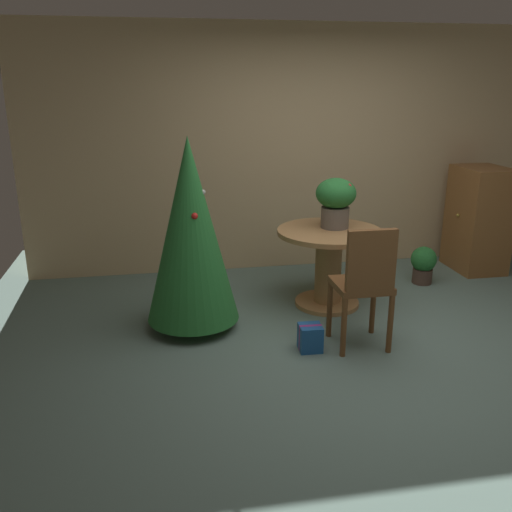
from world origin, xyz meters
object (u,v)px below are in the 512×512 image
Objects in this scene: potted_plant at (423,264)px; wooden_cabinet at (478,219)px; flower_vase at (336,199)px; gift_box_blue at (310,338)px; holiday_tree at (191,231)px; round_dining_table at (329,258)px; wooden_chair_near at (365,281)px.

wooden_cabinet is at bearing 23.21° from potted_plant.
flower_vase is 1.38m from gift_box_blue.
potted_plant is at bearing 16.16° from flower_vase.
holiday_tree reaches higher than wooden_cabinet.
round_dining_table is 2.06m from wooden_cabinet.
holiday_tree is at bearing -162.72° from wooden_cabinet.
wooden_cabinet is (1.93, 0.72, 0.11)m from round_dining_table.
wooden_chair_near reaches higher than potted_plant.
gift_box_blue is at bearing -34.24° from holiday_tree.
flower_vase reaches higher than gift_box_blue.
wooden_chair_near reaches higher than gift_box_blue.
round_dining_table reaches higher than potted_plant.
potted_plant is at bearing 18.55° from round_dining_table.
wooden_cabinet reaches higher than gift_box_blue.
round_dining_table is at bearing -159.54° from wooden_cabinet.
potted_plant is at bearing -156.79° from wooden_cabinet.
holiday_tree is 1.42× the size of wooden_cabinet.
wooden_cabinet is (2.33, 1.58, 0.47)m from gift_box_blue.
potted_plant is at bearing 48.24° from wooden_chair_near.
holiday_tree is at bearing -164.71° from potted_plant.
round_dining_table is 0.59× the size of holiday_tree.
holiday_tree reaches higher than round_dining_table.
flower_vase reaches higher than potted_plant.
round_dining_table is 0.55m from flower_vase.
round_dining_table is at bearing 12.26° from holiday_tree.
round_dining_table is at bearing 64.92° from gift_box_blue.
wooden_cabinet is 2.90× the size of potted_plant.
round_dining_table is 4.57× the size of gift_box_blue.
flower_vase is 0.46× the size of wooden_chair_near.
gift_box_blue is at bearing -145.81° from wooden_cabinet.
holiday_tree is at bearing -165.41° from flower_vase.
potted_plant is (2.42, 0.66, -0.64)m from holiday_tree.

